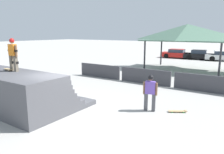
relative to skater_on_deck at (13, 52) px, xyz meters
name	(u,v)px	position (x,y,z in m)	size (l,w,h in m)	color
ground_plane	(67,112)	(2.60, 0.77, -2.65)	(160.00, 160.00, 0.00)	#A3A09B
quarter_pipe_ramp	(17,92)	(0.18, -0.08, -1.86)	(5.59, 3.94, 1.76)	#4C4C51
skater_on_deck	(13,52)	(0.00, 0.00, 0.00)	(0.66, 0.23, 1.55)	#6B6051
skateboard_on_deck	(8,69)	(-0.40, -0.06, -0.83)	(0.82, 0.39, 0.09)	silver
bystander_walking	(150,90)	(5.64, 3.06, -1.66)	(0.67, 0.32, 1.70)	#4C4C51
skateboard_on_ground	(178,111)	(6.82, 3.60, -2.59)	(0.81, 0.61, 0.09)	green
barrier_fence	(145,76)	(3.06, 7.98, -2.13)	(11.78, 0.12, 1.05)	#3D3D42
pavilion_shelter	(187,33)	(3.80, 15.38, 0.90)	(7.75, 5.04, 4.35)	#2D2D33
parked_car_red	(177,54)	(0.02, 24.95, -2.05)	(4.48, 1.86, 1.27)	red
parked_car_black	(199,55)	(2.99, 25.11, -2.05)	(4.19, 2.14, 1.27)	black
parked_car_white	(224,56)	(5.95, 25.07, -2.05)	(4.75, 2.53, 1.27)	silver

